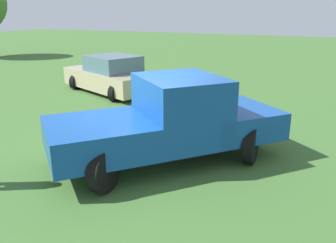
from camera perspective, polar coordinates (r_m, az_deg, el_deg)
ground_plane at (r=8.20m, az=-4.01°, el=-5.15°), size 80.00×80.00×0.00m
pickup_truck at (r=7.52m, az=0.89°, el=0.51°), size 4.91×4.72×1.83m
sedan_near at (r=14.29m, az=-9.08°, el=7.28°), size 3.36×4.59×1.45m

